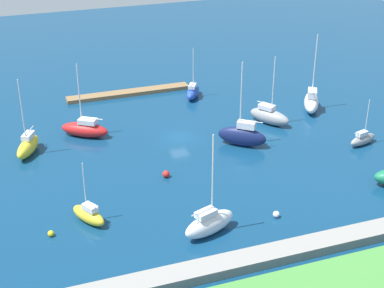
{
  "coord_description": "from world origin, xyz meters",
  "views": [
    {
      "loc": [
        23.4,
        71.12,
        36.17
      ],
      "look_at": [
        0.0,
        5.41,
        1.5
      ],
      "focal_mm": 54.9,
      "sensor_mm": 36.0,
      "label": 1
    }
  ],
  "objects_px": {
    "pier_dock": "(129,93)",
    "sailboat_red_along_channel": "(85,129)",
    "sailboat_yellow_west_end": "(89,215)",
    "mooring_buoy_yellow": "(51,234)",
    "sailboat_yellow_outer_mooring": "(28,146)",
    "mooring_buoy_red": "(166,174)",
    "sailboat_gray_east_end": "(269,116)",
    "sailboat_blue_far_south": "(193,92)",
    "sailboat_navy_inner_mooring": "(242,135)",
    "sailboat_gray_mid_basin": "(363,139)",
    "sailboat_white_far_north": "(209,223)",
    "sailboat_white_lone_south": "(311,101)",
    "mooring_buoy_white": "(276,214)"
  },
  "relations": [
    {
      "from": "sailboat_gray_east_end",
      "to": "mooring_buoy_red",
      "type": "relative_size",
      "value": 11.61
    },
    {
      "from": "sailboat_yellow_outer_mooring",
      "to": "sailboat_white_far_north",
      "type": "relative_size",
      "value": 0.93
    },
    {
      "from": "sailboat_yellow_outer_mooring",
      "to": "sailboat_gray_mid_basin",
      "type": "relative_size",
      "value": 1.62
    },
    {
      "from": "mooring_buoy_red",
      "to": "sailboat_yellow_outer_mooring",
      "type": "bearing_deg",
      "value": -38.4
    },
    {
      "from": "mooring_buoy_white",
      "to": "sailboat_white_far_north",
      "type": "bearing_deg",
      "value": 2.78
    },
    {
      "from": "pier_dock",
      "to": "sailboat_white_far_north",
      "type": "distance_m",
      "value": 41.76
    },
    {
      "from": "sailboat_yellow_west_end",
      "to": "sailboat_gray_east_end",
      "type": "height_order",
      "value": "sailboat_gray_east_end"
    },
    {
      "from": "sailboat_gray_mid_basin",
      "to": "sailboat_blue_far_south",
      "type": "bearing_deg",
      "value": 108.66
    },
    {
      "from": "sailboat_navy_inner_mooring",
      "to": "sailboat_blue_far_south",
      "type": "distance_m",
      "value": 18.92
    },
    {
      "from": "mooring_buoy_white",
      "to": "mooring_buoy_yellow",
      "type": "relative_size",
      "value": 1.13
    },
    {
      "from": "sailboat_gray_east_end",
      "to": "sailboat_yellow_outer_mooring",
      "type": "bearing_deg",
      "value": -125.04
    },
    {
      "from": "sailboat_red_along_channel",
      "to": "mooring_buoy_red",
      "type": "relative_size",
      "value": 11.97
    },
    {
      "from": "sailboat_white_far_north",
      "to": "sailboat_white_lone_south",
      "type": "bearing_deg",
      "value": 24.53
    },
    {
      "from": "sailboat_white_lone_south",
      "to": "mooring_buoy_red",
      "type": "bearing_deg",
      "value": 144.62
    },
    {
      "from": "sailboat_gray_mid_basin",
      "to": "sailboat_white_far_north",
      "type": "bearing_deg",
      "value": -170.49
    },
    {
      "from": "sailboat_yellow_outer_mooring",
      "to": "sailboat_white_lone_south",
      "type": "distance_m",
      "value": 43.24
    },
    {
      "from": "pier_dock",
      "to": "sailboat_white_lone_south",
      "type": "relative_size",
      "value": 1.71
    },
    {
      "from": "sailboat_yellow_west_end",
      "to": "mooring_buoy_red",
      "type": "distance_m",
      "value": 12.75
    },
    {
      "from": "sailboat_white_lone_south",
      "to": "sailboat_gray_east_end",
      "type": "bearing_deg",
      "value": 136.05
    },
    {
      "from": "pier_dock",
      "to": "sailboat_yellow_west_end",
      "type": "height_order",
      "value": "sailboat_yellow_west_end"
    },
    {
      "from": "sailboat_yellow_west_end",
      "to": "mooring_buoy_white",
      "type": "bearing_deg",
      "value": -136.58
    },
    {
      "from": "pier_dock",
      "to": "mooring_buoy_yellow",
      "type": "distance_m",
      "value": 40.59
    },
    {
      "from": "sailboat_navy_inner_mooring",
      "to": "sailboat_blue_far_south",
      "type": "height_order",
      "value": "sailboat_navy_inner_mooring"
    },
    {
      "from": "sailboat_navy_inner_mooring",
      "to": "sailboat_white_lone_south",
      "type": "relative_size",
      "value": 1.0
    },
    {
      "from": "sailboat_gray_mid_basin",
      "to": "sailboat_white_lone_south",
      "type": "height_order",
      "value": "sailboat_white_lone_south"
    },
    {
      "from": "sailboat_yellow_outer_mooring",
      "to": "mooring_buoy_yellow",
      "type": "height_order",
      "value": "sailboat_yellow_outer_mooring"
    },
    {
      "from": "sailboat_yellow_outer_mooring",
      "to": "sailboat_red_along_channel",
      "type": "distance_m",
      "value": 8.64
    },
    {
      "from": "sailboat_blue_far_south",
      "to": "sailboat_red_along_channel",
      "type": "xyz_separation_m",
      "value": [
        19.38,
        8.72,
        0.1
      ]
    },
    {
      "from": "pier_dock",
      "to": "mooring_buoy_red",
      "type": "distance_m",
      "value": 28.78
    },
    {
      "from": "sailboat_yellow_outer_mooring",
      "to": "sailboat_gray_east_end",
      "type": "bearing_deg",
      "value": 113.87
    },
    {
      "from": "sailboat_gray_east_end",
      "to": "sailboat_gray_mid_basin",
      "type": "bearing_deg",
      "value": 8.07
    },
    {
      "from": "sailboat_navy_inner_mooring",
      "to": "sailboat_blue_far_south",
      "type": "xyz_separation_m",
      "value": [
        0.42,
        -18.91,
        -0.48
      ]
    },
    {
      "from": "sailboat_yellow_west_end",
      "to": "mooring_buoy_yellow",
      "type": "bearing_deg",
      "value": 77.0
    },
    {
      "from": "pier_dock",
      "to": "sailboat_blue_far_south",
      "type": "height_order",
      "value": "sailboat_blue_far_south"
    },
    {
      "from": "sailboat_red_along_channel",
      "to": "sailboat_yellow_west_end",
      "type": "xyz_separation_m",
      "value": [
        3.57,
        21.77,
        -0.2
      ]
    },
    {
      "from": "sailboat_red_along_channel",
      "to": "sailboat_gray_east_end",
      "type": "relative_size",
      "value": 1.03
    },
    {
      "from": "sailboat_gray_east_end",
      "to": "mooring_buoy_yellow",
      "type": "height_order",
      "value": "sailboat_gray_east_end"
    },
    {
      "from": "sailboat_gray_mid_basin",
      "to": "sailboat_red_along_channel",
      "type": "bearing_deg",
      "value": 141.31
    },
    {
      "from": "sailboat_blue_far_south",
      "to": "sailboat_white_lone_south",
      "type": "relative_size",
      "value": 0.69
    },
    {
      "from": "sailboat_red_along_channel",
      "to": "sailboat_navy_inner_mooring",
      "type": "bearing_deg",
      "value": -173.03
    },
    {
      "from": "sailboat_yellow_west_end",
      "to": "sailboat_gray_mid_basin",
      "type": "bearing_deg",
      "value": -110.55
    },
    {
      "from": "mooring_buoy_white",
      "to": "pier_dock",
      "type": "bearing_deg",
      "value": -81.2
    },
    {
      "from": "sailboat_gray_mid_basin",
      "to": "sailboat_red_along_channel",
      "type": "xyz_separation_m",
      "value": [
        35.6,
        -15.52,
        0.31
      ]
    },
    {
      "from": "sailboat_yellow_outer_mooring",
      "to": "sailboat_red_along_channel",
      "type": "relative_size",
      "value": 1.0
    },
    {
      "from": "sailboat_yellow_outer_mooring",
      "to": "sailboat_navy_inner_mooring",
      "type": "relative_size",
      "value": 0.89
    },
    {
      "from": "mooring_buoy_yellow",
      "to": "sailboat_yellow_outer_mooring",
      "type": "bearing_deg",
      "value": -89.18
    },
    {
      "from": "pier_dock",
      "to": "sailboat_red_along_channel",
      "type": "bearing_deg",
      "value": 54.32
    },
    {
      "from": "sailboat_blue_far_south",
      "to": "sailboat_gray_east_end",
      "type": "xyz_separation_m",
      "value": [
        -7.21,
        13.51,
        0.17
      ]
    },
    {
      "from": "sailboat_white_lone_south",
      "to": "sailboat_gray_east_end",
      "type": "distance_m",
      "value": 8.86
    },
    {
      "from": "sailboat_blue_far_south",
      "to": "mooring_buoy_red",
      "type": "relative_size",
      "value": 9.3
    }
  ]
}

